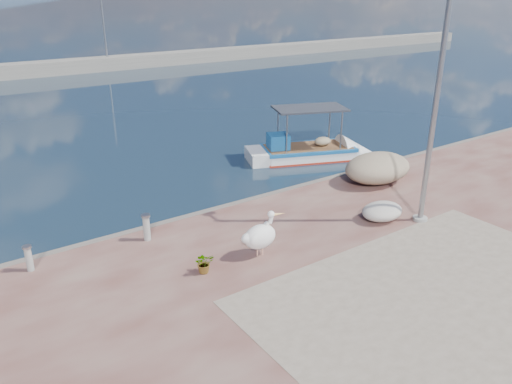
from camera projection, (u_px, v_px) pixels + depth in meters
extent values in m
plane|color=#162635|center=(339.00, 283.00, 13.04)|extent=(1400.00, 1400.00, 0.00)
cube|color=gray|center=(467.00, 310.00, 11.10)|extent=(9.00, 7.00, 0.01)
cube|color=gray|center=(18.00, 71.00, 43.22)|extent=(120.00, 2.20, 1.20)
cylinder|color=gray|center=(104.00, 26.00, 46.17)|extent=(0.16, 0.16, 7.00)
cube|color=white|center=(308.00, 157.00, 22.66)|extent=(5.94, 3.79, 0.93)
cube|color=#165793|center=(308.00, 148.00, 22.50)|extent=(4.49, 3.27, 0.14)
cube|color=maroon|center=(308.00, 158.00, 22.68)|extent=(4.48, 3.25, 0.12)
cube|color=#165793|center=(278.00, 142.00, 22.05)|extent=(1.14, 1.14, 0.68)
cube|color=#252830|center=(310.00, 108.00, 21.82)|extent=(3.54, 2.77, 0.08)
cylinder|color=tan|center=(257.00, 251.00, 13.29)|extent=(0.04, 0.04, 0.31)
cylinder|color=tan|center=(262.00, 249.00, 13.36)|extent=(0.04, 0.04, 0.31)
ellipsoid|color=white|center=(260.00, 237.00, 13.18)|extent=(0.99, 0.67, 0.67)
cylinder|color=white|center=(269.00, 223.00, 13.18)|extent=(0.23, 0.14, 0.57)
sphere|color=white|center=(271.00, 214.00, 13.11)|extent=(0.19, 0.19, 0.19)
cone|color=#FFBC63|center=(278.00, 214.00, 13.23)|extent=(0.46, 0.14, 0.14)
cylinder|color=gray|center=(435.00, 108.00, 14.10)|extent=(0.16, 0.16, 7.00)
cylinder|color=gray|center=(420.00, 219.00, 15.40)|extent=(0.44, 0.44, 0.10)
cylinder|color=gray|center=(147.00, 228.00, 14.07)|extent=(0.19, 0.19, 0.75)
cylinder|color=gray|center=(145.00, 216.00, 13.92)|extent=(0.26, 0.26, 0.06)
cylinder|color=gray|center=(29.00, 259.00, 12.54)|extent=(0.17, 0.17, 0.67)
cylinder|color=gray|center=(27.00, 247.00, 12.41)|extent=(0.23, 0.23, 0.06)
imported|color=#33722D|center=(204.00, 263.00, 12.48)|extent=(0.59, 0.54, 0.54)
ellipsoid|color=#B6B2A9|center=(382.00, 211.00, 15.40)|extent=(1.40, 1.05, 0.52)
ellipsoid|color=tan|center=(377.00, 168.00, 18.34)|extent=(2.71, 1.93, 1.06)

